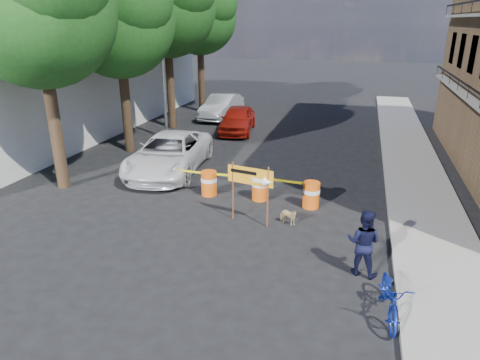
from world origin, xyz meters
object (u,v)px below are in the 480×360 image
Objects in this scene: sedan_red at (238,119)px; barrel_far_right at (311,194)px; detour_sign at (256,182)px; barrel_mid_right at (260,187)px; bicycle at (393,278)px; pedestrian at (363,243)px; barrel_far_left at (152,176)px; suv_white at (169,154)px; barrel_mid_left at (209,183)px; dog at (288,216)px; sedan_silver at (222,107)px.

barrel_far_right is at bearing -68.08° from sedan_red.
detour_sign reaches higher than barrel_far_right.
barrel_mid_right is 6.84m from bicycle.
barrel_far_right is at bearing -52.20° from pedestrian.
suv_white is (-0.13, 1.88, 0.31)m from barrel_far_left.
sedan_red is at bearing 99.83° from barrel_mid_left.
pedestrian is at bearing -111.04° from dog.
barrel_mid_left is at bearing -71.56° from sedan_silver.
detour_sign is 0.45× the size of sedan_red.
sedan_silver is (-3.61, 12.53, 0.28)m from barrel_mid_left.
sedan_silver is at bearing 122.61° from detour_sign.
barrel_mid_left is at bearing 178.61° from barrel_far_right.
bicycle is at bearing -59.39° from sedan_silver.
barrel_mid_right is 1.00× the size of barrel_far_right.
suv_white is 1.23× the size of sedan_silver.
barrel_far_right is 4.11m from pedestrian.
barrel_mid_left is 1.87m from barrel_mid_right.
sedan_silver is at bearing 120.02° from barrel_far_right.
suv_white is 7.32m from sedan_red.
dog is 6.69m from suv_white.
detour_sign reaches higher than sedan_red.
suv_white is at bearing -104.23° from sedan_red.
barrel_mid_right is 2.13m from dog.
suv_white is at bearing 93.83° from barrel_far_left.
detour_sign reaches higher than barrel_far_left.
detour_sign is 1.52m from dog.
detour_sign reaches higher than sedan_silver.
barrel_mid_left is 0.47× the size of bicycle.
bicycle is at bearing -119.29° from dog.
pedestrian is 0.91× the size of bicycle.
suv_white is 1.31× the size of sedan_red.
suv_white is at bearing -81.39° from sedan_silver.
pedestrian reaches higher than barrel_far_left.
sedan_red is 0.94× the size of sedan_silver.
barrel_far_right is (6.02, -0.21, 0.00)m from barrel_far_left.
suv_white is (-8.45, 7.35, -0.17)m from bicycle.
barrel_far_left is at bearing 141.76° from bicycle.
detour_sign reaches higher than barrel_mid_right.
sedan_silver is (-7.29, 12.62, 0.28)m from barrel_far_right.
barrel_far_right is at bearing 108.76° from bicycle.
barrel_mid_left is 1.37× the size of dog.
barrel_mid_right is 2.18m from detour_sign.
suv_white is at bearing 161.24° from barrel_far_right.
barrel_mid_left is 3.55m from dog.
sedan_red is at bearing 110.73° from barrel_mid_right.
sedan_silver is at bearing 113.75° from barrel_mid_right.
barrel_far_right is at bearing -1.39° from barrel_mid_left.
sedan_silver is (-9.00, 16.34, -0.11)m from pedestrian.
pedestrian reaches higher than sedan_silver.
detour_sign is at bearing -80.53° from barrel_mid_right.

